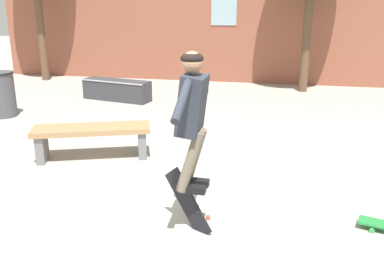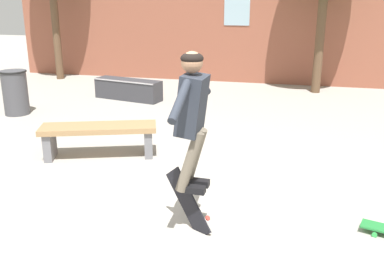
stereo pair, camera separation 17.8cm
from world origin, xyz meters
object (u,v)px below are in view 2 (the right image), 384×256
Objects in this scene: trash_bin at (15,92)px; skateboard_flipping at (188,203)px; skater at (192,110)px; skate_ledge at (128,89)px; park_bench at (99,134)px.

trash_bin is 5.80m from skateboard_flipping.
skater is at bearing -37.66° from trash_bin.
skateboard_flipping reaches higher than skate_ledge.
skater reaches higher than skate_ledge.
skate_ledge is at bearing 120.32° from skater.
park_bench is at bearing 167.88° from skateboard_flipping.
skater reaches higher than park_bench.
skater is (1.87, -1.71, 0.93)m from park_bench.
park_bench is 3.82m from skate_ledge.
skateboard_flipping is (-0.05, 0.03, -1.02)m from skater.
park_bench is 2.48m from skateboard_flipping.
skate_ledge is 1.87× the size of trash_bin.
skate_ledge is at bearing 148.42° from skateboard_flipping.
park_bench is 1.26× the size of skater.
skate_ledge is 2.37× the size of skateboard_flipping.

